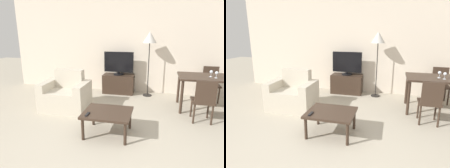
{
  "view_description": "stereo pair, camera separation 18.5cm",
  "coord_description": "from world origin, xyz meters",
  "views": [
    {
      "loc": [
        0.73,
        -2.29,
        1.76
      ],
      "look_at": [
        -0.18,
        1.7,
        0.65
      ],
      "focal_mm": 32.0,
      "sensor_mm": 36.0,
      "label": 1
    },
    {
      "loc": [
        0.91,
        -2.24,
        1.76
      ],
      "look_at": [
        -0.18,
        1.7,
        0.65
      ],
      "focal_mm": 32.0,
      "sensor_mm": 36.0,
      "label": 2
    }
  ],
  "objects": [
    {
      "name": "ground_plane",
      "position": [
        0.0,
        0.0,
        0.0
      ],
      "size": [
        18.0,
        18.0,
        0.0
      ],
      "primitive_type": "plane",
      "color": "#B2A893"
    },
    {
      "name": "floor_lamp",
      "position": [
        0.52,
        3.06,
        1.51
      ],
      "size": [
        0.35,
        0.35,
        1.73
      ],
      "color": "black",
      "rests_on": "ground_plane"
    },
    {
      "name": "coffee_table",
      "position": [
        -0.04,
        0.77,
        0.37
      ],
      "size": [
        0.81,
        0.67,
        0.42
      ],
      "color": "#38281E",
      "rests_on": "ground_plane"
    },
    {
      "name": "wine_glass_center",
      "position": [
        1.97,
        2.19,
        0.88
      ],
      "size": [
        0.07,
        0.07,
        0.15
      ],
      "color": "silver",
      "rests_on": "dining_table"
    },
    {
      "name": "armchair",
      "position": [
        -1.24,
        1.68,
        0.32
      ],
      "size": [
        1.02,
        0.75,
        0.88
      ],
      "color": "beige",
      "rests_on": "ground_plane"
    },
    {
      "name": "wine_glass_left",
      "position": [
        1.88,
        2.28,
        0.88
      ],
      "size": [
        0.07,
        0.07,
        0.15
      ],
      "color": "silver",
      "rests_on": "dining_table"
    },
    {
      "name": "remote_primary",
      "position": [
        -0.33,
        0.57,
        0.43
      ],
      "size": [
        0.04,
        0.15,
        0.02
      ],
      "color": "black",
      "rests_on": "coffee_table"
    },
    {
      "name": "dining_chair_far",
      "position": [
        2.09,
        3.05,
        0.48
      ],
      "size": [
        0.4,
        0.4,
        0.86
      ],
      "color": "#38281E",
      "rests_on": "ground_plane"
    },
    {
      "name": "dining_table",
      "position": [
        1.87,
        2.33,
        0.68
      ],
      "size": [
        1.28,
        0.83,
        0.78
      ],
      "color": "#38281E",
      "rests_on": "ground_plane"
    },
    {
      "name": "tv_stand",
      "position": [
        -0.31,
        3.14,
        0.27
      ],
      "size": [
        0.87,
        0.44,
        0.53
      ],
      "color": "#38281E",
      "rests_on": "ground_plane"
    },
    {
      "name": "dining_chair_near",
      "position": [
        1.64,
        1.61,
        0.48
      ],
      "size": [
        0.4,
        0.4,
        0.86
      ],
      "color": "#38281E",
      "rests_on": "ground_plane"
    },
    {
      "name": "wall_back",
      "position": [
        0.0,
        3.43,
        1.35
      ],
      "size": [
        7.23,
        0.06,
        2.7
      ],
      "color": "beige",
      "rests_on": "ground_plane"
    },
    {
      "name": "tv",
      "position": [
        -0.31,
        3.13,
        0.86
      ],
      "size": [
        0.82,
        0.29,
        0.64
      ],
      "color": "black",
      "rests_on": "tv_stand"
    }
  ]
}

